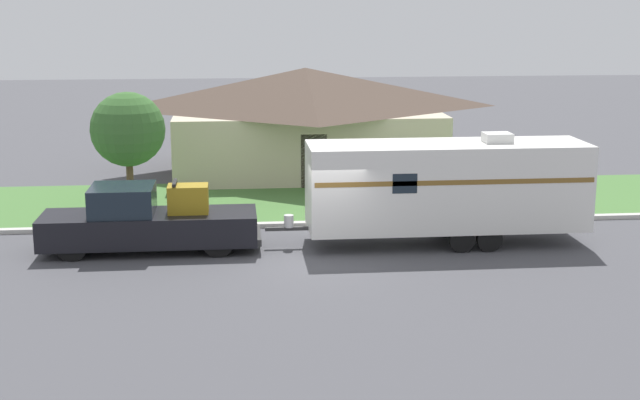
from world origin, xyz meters
name	(u,v)px	position (x,y,z in m)	size (l,w,h in m)	color
ground_plane	(322,259)	(0.00, 0.00, 0.00)	(120.00, 120.00, 0.00)	#47474C
curb_strip	(310,224)	(0.00, 3.75, 0.07)	(80.00, 0.30, 0.14)	beige
lawn_strip	(301,201)	(0.00, 7.40, 0.01)	(80.00, 7.00, 0.03)	#477538
house_across_street	(305,117)	(0.66, 13.48, 2.25)	(11.65, 8.39, 4.34)	beige
pickup_truck	(147,222)	(-4.92, 1.31, 0.86)	(6.25, 1.91, 2.04)	black
travel_trailer	(447,186)	(3.83, 1.31, 1.75)	(9.45, 2.29, 3.29)	black
mailbox	(196,195)	(-3.65, 4.39, 0.97)	(0.48, 0.20, 1.25)	brown
tree_in_yard	(128,130)	(-5.98, 6.78, 2.78)	(2.55, 2.55, 4.06)	brown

